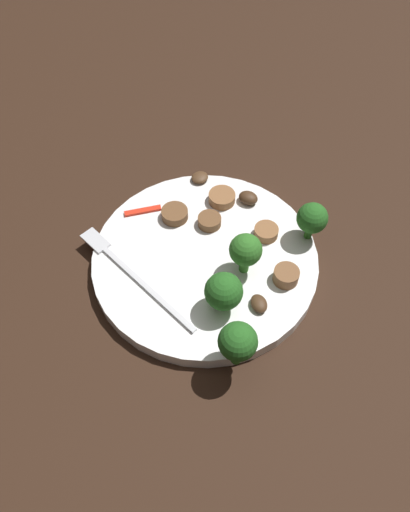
{
  "coord_description": "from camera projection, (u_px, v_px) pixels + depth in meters",
  "views": [
    {
      "loc": [
        -0.18,
        0.28,
        0.48
      ],
      "look_at": [
        0.0,
        0.0,
        0.02
      ],
      "focal_mm": 35.83,
      "sensor_mm": 36.0,
      "label": 1
    }
  ],
  "objects": [
    {
      "name": "sausage_slice_4",
      "position": [
        222.0,
        198.0,
        0.61
      ],
      "size": [
        0.04,
        0.04,
        0.01
      ],
      "primitive_type": "cylinder",
      "rotation": [
        0.0,
        0.0,
        1.7
      ],
      "color": "brown",
      "rests_on": "plate"
    },
    {
      "name": "mushroom_2",
      "position": [
        250.0,
        199.0,
        0.61
      ],
      "size": [
        0.02,
        0.02,
        0.01
      ],
      "primitive_type": "ellipsoid",
      "rotation": [
        0.0,
        0.0,
        0.07
      ],
      "color": "#422B19",
      "rests_on": "plate"
    },
    {
      "name": "sausage_slice_2",
      "position": [
        209.0,
        221.0,
        0.59
      ],
      "size": [
        0.04,
        0.04,
        0.01
      ],
      "primitive_type": "cylinder",
      "rotation": [
        0.0,
        0.0,
        2.58
      ],
      "color": "brown",
      "rests_on": "plate"
    },
    {
      "name": "broccoli_floret_3",
      "position": [
        246.0,
        251.0,
        0.53
      ],
      "size": [
        0.04,
        0.04,
        0.05
      ],
      "color": "#347525",
      "rests_on": "plate"
    },
    {
      "name": "sausage_slice_1",
      "position": [
        266.0,
        232.0,
        0.58
      ],
      "size": [
        0.03,
        0.03,
        0.01
      ],
      "primitive_type": "cylinder",
      "rotation": [
        0.0,
        0.0,
        1.6
      ],
      "color": "brown",
      "rests_on": "plate"
    },
    {
      "name": "ground_plane",
      "position": [
        205.0,
        265.0,
        0.58
      ],
      "size": [
        1.4,
        1.4,
        0.0
      ],
      "primitive_type": "plane",
      "color": "black"
    },
    {
      "name": "broccoli_floret_1",
      "position": [
        238.0,
        342.0,
        0.46
      ],
      "size": [
        0.04,
        0.04,
        0.06
      ],
      "color": "#296420",
      "rests_on": "plate"
    },
    {
      "name": "broccoli_floret_0",
      "position": [
        312.0,
        219.0,
        0.56
      ],
      "size": [
        0.03,
        0.03,
        0.05
      ],
      "color": "#296420",
      "rests_on": "plate"
    },
    {
      "name": "plate",
      "position": [
        205.0,
        260.0,
        0.58
      ],
      "size": [
        0.25,
        0.25,
        0.02
      ],
      "primitive_type": "cylinder",
      "color": "white",
      "rests_on": "ground_plane"
    },
    {
      "name": "pepper_strip_1",
      "position": [
        143.0,
        211.0,
        0.61
      ],
      "size": [
        0.04,
        0.04,
        0.0
      ],
      "primitive_type": "cube",
      "rotation": [
        0.0,
        0.0,
        3.96
      ],
      "color": "red",
      "rests_on": "plate"
    },
    {
      "name": "broccoli_floret_2",
      "position": [
        224.0,
        292.0,
        0.51
      ],
      "size": [
        0.04,
        0.04,
        0.05
      ],
      "color": "#296420",
      "rests_on": "plate"
    },
    {
      "name": "mushroom_1",
      "position": [
        200.0,
        177.0,
        0.63
      ],
      "size": [
        0.03,
        0.03,
        0.01
      ],
      "primitive_type": "ellipsoid",
      "rotation": [
        0.0,
        0.0,
        1.24
      ],
      "color": "#4C331E",
      "rests_on": "plate"
    },
    {
      "name": "mushroom_0",
      "position": [
        259.0,
        304.0,
        0.53
      ],
      "size": [
        0.03,
        0.03,
        0.01
      ],
      "primitive_type": "ellipsoid",
      "rotation": [
        0.0,
        0.0,
        2.44
      ],
      "color": "#422B19",
      "rests_on": "plate"
    },
    {
      "name": "fork",
      "position": [
        128.0,
        271.0,
        0.55
      ],
      "size": [
        0.18,
        0.05,
        0.0
      ],
      "rotation": [
        0.0,
        0.0,
        -0.22
      ],
      "color": "silver",
      "rests_on": "plate"
    },
    {
      "name": "sausage_slice_3",
      "position": [
        286.0,
        276.0,
        0.54
      ],
      "size": [
        0.04,
        0.04,
        0.02
      ],
      "primitive_type": "cylinder",
      "rotation": [
        0.0,
        0.0,
        0.38
      ],
      "color": "brown",
      "rests_on": "plate"
    },
    {
      "name": "sausage_slice_0",
      "position": [
        175.0,
        214.0,
        0.6
      ],
      "size": [
        0.04,
        0.04,
        0.01
      ],
      "primitive_type": "cylinder",
      "rotation": [
        0.0,
        0.0,
        1.94
      ],
      "color": "brown",
      "rests_on": "plate"
    }
  ]
}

